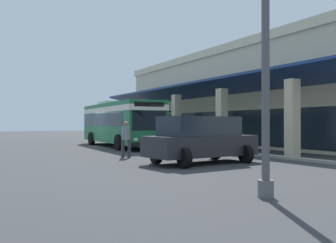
{
  "coord_description": "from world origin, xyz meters",
  "views": [
    {
      "loc": [
        26.48,
        -8.45,
        1.68
      ],
      "look_at": [
        1.9,
        4.81,
        1.82
      ],
      "focal_mm": 40.28,
      "sensor_mm": 36.0,
      "label": 1
    }
  ],
  "objects": [
    {
      "name": "ground",
      "position": [
        0.0,
        8.0,
        0.0
      ],
      "size": [
        120.0,
        120.0,
        0.0
      ],
      "primitive_type": "plane",
      "color": "#38383A"
    },
    {
      "name": "curb_strip",
      "position": [
        1.64,
        4.98,
        0.06
      ],
      "size": [
        34.51,
        0.5,
        0.12
      ],
      "primitive_type": "cube",
      "color": "#9E998E",
      "rests_on": "ground"
    },
    {
      "name": "plaza_building",
      "position": [
        1.64,
        14.61,
        3.81
      ],
      "size": [
        29.06,
        15.53,
        7.61
      ],
      "color": "#C6B793",
      "rests_on": "ground"
    },
    {
      "name": "transit_bus",
      "position": [
        0.73,
        1.44,
        1.85
      ],
      "size": [
        11.31,
        3.13,
        3.34
      ],
      "color": "#196638",
      "rests_on": "ground"
    },
    {
      "name": "parked_suv_charcoal",
      "position": [
        13.22,
        0.26,
        1.02
      ],
      "size": [
        3.06,
        4.98,
        1.97
      ],
      "color": "#232328",
      "rests_on": "ground"
    },
    {
      "name": "pedestrian",
      "position": [
        9.11,
        -1.44,
        1.02
      ],
      "size": [
        0.53,
        0.58,
        1.79
      ],
      "color": "#38383D",
      "rests_on": "ground"
    },
    {
      "name": "potted_palm",
      "position": [
        -2.4,
        6.68,
        0.81
      ],
      "size": [
        1.57,
        1.69,
        2.93
      ],
      "color": "gray",
      "rests_on": "ground"
    },
    {
      "name": "lot_light_pole",
      "position": [
        20.02,
        -2.45,
        4.12
      ],
      "size": [
        0.6,
        0.6,
        7.69
      ],
      "color": "#59595B",
      "rests_on": "ground"
    }
  ]
}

